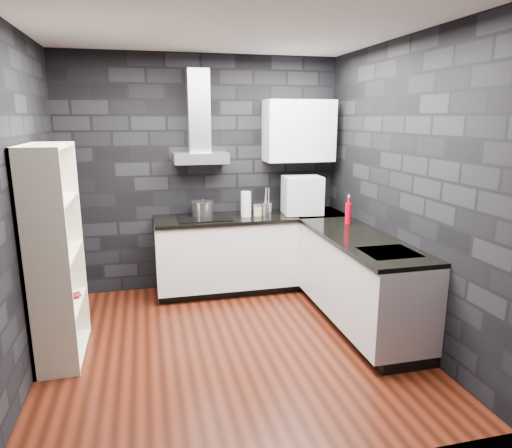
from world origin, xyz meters
name	(u,v)px	position (x,y,z in m)	size (l,w,h in m)	color
ground	(230,345)	(0.00, 0.00, 0.00)	(3.20, 3.20, 0.00)	#45180D
ceiling	(226,24)	(0.00, 0.00, 2.70)	(3.20, 3.20, 0.00)	silver
wall_back	(203,174)	(0.00, 1.62, 1.35)	(3.20, 0.05, 2.70)	black
wall_front	(286,252)	(0.00, -1.62, 1.35)	(3.20, 0.05, 2.70)	black
wall_left	(16,206)	(-1.62, 0.00, 1.35)	(0.05, 3.20, 2.70)	black
wall_right	(402,190)	(1.62, 0.00, 1.35)	(0.05, 3.20, 2.70)	black
toekick_back	(251,284)	(0.50, 1.34, 0.05)	(2.18, 0.50, 0.10)	black
toekick_right	(361,320)	(1.34, 0.10, 0.05)	(0.50, 1.78, 0.10)	black
counter_back_cab	(251,250)	(0.50, 1.30, 0.48)	(2.20, 0.60, 0.76)	silver
counter_right_cab	(360,279)	(1.30, 0.10, 0.48)	(0.60, 1.80, 0.76)	silver
counter_back_top	(251,217)	(0.50, 1.29, 0.88)	(2.20, 0.62, 0.04)	black
counter_right_top	(361,239)	(1.29, 0.10, 0.88)	(0.62, 1.80, 0.04)	black
counter_corner_top	(316,214)	(1.30, 1.30, 0.88)	(0.62, 0.62, 0.04)	black
hood_body	(201,158)	(-0.05, 1.43, 1.56)	(0.60, 0.34, 0.12)	silver
hood_chimney	(199,111)	(-0.05, 1.50, 2.07)	(0.24, 0.20, 0.90)	silver
upper_cabinet	(299,131)	(1.10, 1.43, 1.85)	(0.80, 0.35, 0.70)	silver
cooktop	(204,217)	(-0.05, 1.30, 0.91)	(0.58, 0.50, 0.01)	black
sink_rim	(389,253)	(1.30, -0.40, 0.89)	(0.44, 0.40, 0.01)	silver
pot	(202,209)	(-0.05, 1.40, 0.98)	(0.24, 0.24, 0.14)	silver
glass_vase	(246,204)	(0.43, 1.26, 1.04)	(0.12, 0.12, 0.29)	silver
storage_jar	(258,211)	(0.57, 1.26, 0.96)	(0.09, 0.09, 0.12)	tan
utensil_crock	(267,209)	(0.68, 1.28, 0.97)	(0.11, 0.11, 0.14)	silver
appliance_garage	(302,195)	(1.09, 1.23, 1.12)	(0.43, 0.34, 0.43)	silver
red_bottle	(348,214)	(1.40, 0.65, 1.01)	(0.06, 0.06, 0.22)	#B90016
bookshelf	(55,255)	(-1.42, 0.17, 0.90)	(0.34, 0.80, 1.80)	#EDE7CB
fruit_bowl	(53,253)	(-1.42, 0.11, 0.94)	(0.19, 0.19, 0.05)	white
book_red	(61,286)	(-1.43, 0.33, 0.57)	(0.15, 0.02, 0.20)	maroon
book_second	(59,281)	(-1.46, 0.40, 0.59)	(0.15, 0.02, 0.20)	#B2B2B2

